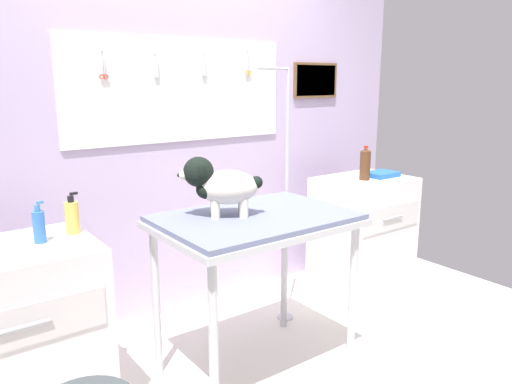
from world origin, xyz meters
TOP-DOWN VIEW (x-y plane):
  - rear_wall_panel at (0.01, 1.28)m, footprint 4.00×0.09m
  - grooming_table at (-0.06, 0.31)m, footprint 1.02×0.71m
  - grooming_arm at (0.46, 0.69)m, footprint 0.30×0.11m
  - dog at (-0.22, 0.41)m, footprint 0.42×0.33m
  - counter_left at (-1.24, 0.60)m, footprint 0.80×0.58m
  - cabinet_right at (1.25, 0.72)m, footprint 0.68×0.54m
  - spray_bottle_tall at (-1.07, 0.60)m, footprint 0.06×0.05m
  - pump_bottle_white at (-0.90, 0.66)m, footprint 0.07×0.07m
  - soda_bottle at (1.20, 0.67)m, footprint 0.08×0.08m
  - supply_tray at (1.39, 0.68)m, footprint 0.24×0.18m

SIDE VIEW (x-z plane):
  - counter_left at x=-1.24m, z-range 0.00..0.87m
  - cabinet_right at x=1.25m, z-range 0.00..0.88m
  - grooming_arm at x=0.46m, z-range -0.05..1.62m
  - grooming_table at x=-0.06m, z-range 0.36..1.26m
  - supply_tray at x=1.39m, z-range 0.88..0.92m
  - spray_bottle_tall at x=-1.07m, z-range 0.85..1.05m
  - pump_bottle_white at x=-0.90m, z-range 0.85..1.05m
  - soda_bottle at x=1.20m, z-range 0.87..1.12m
  - dog at x=-0.22m, z-range 0.91..1.23m
  - rear_wall_panel at x=0.01m, z-range 0.01..2.31m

